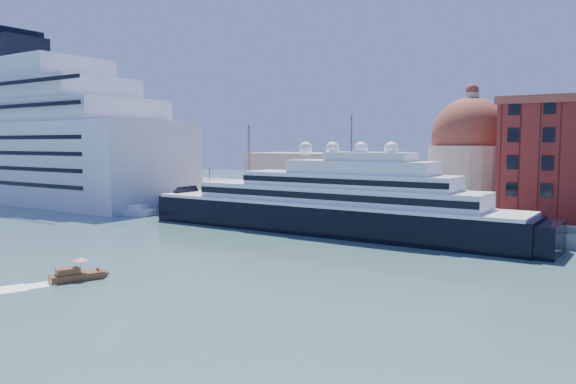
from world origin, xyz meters
The scene contains 9 objects.
ground centered at (0.00, 0.00, 0.00)m, with size 400.00×400.00×0.00m, color #365D5B.
quay centered at (0.00, 34.00, 1.25)m, with size 180.00×10.00×2.50m, color gray.
land centered at (0.00, 75.00, 1.00)m, with size 260.00×72.00×2.00m, color slate.
quay_fence centered at (0.00, 29.50, 3.10)m, with size 180.00×0.10×1.20m, color slate.
superyacht centered at (2.81, 23.00, 4.36)m, with size 84.47×11.71×25.25m.
service_barge centered at (-44.37, 20.03, 0.73)m, with size 11.85×6.55×2.53m.
water_taxi centered at (-1.00, -25.65, 0.70)m, with size 4.17×6.47×2.92m.
church centered at (6.39, 57.72, 10.91)m, with size 66.00×18.00×25.50m.
lamp_posts centered at (-12.67, 32.27, 9.84)m, with size 120.80×2.40×18.00m.
Camera 1 is at (57.41, -66.57, 16.56)m, focal length 35.00 mm.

